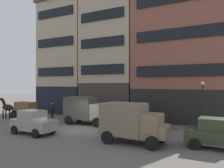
# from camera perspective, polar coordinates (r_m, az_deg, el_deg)

# --- Properties ---
(ground_plane) EXTENTS (120.00, 120.00, 0.00)m
(ground_plane) POSITION_cam_1_polar(r_m,az_deg,el_deg) (19.43, -8.65, -11.57)
(ground_plane) COLOR #605B56
(building_far_left) EXTENTS (7.44, 6.40, 15.38)m
(building_far_left) POSITION_cam_1_polar(r_m,az_deg,el_deg) (31.68, -10.74, 6.96)
(building_far_left) COLOR black
(building_far_left) RESTS_ON ground_plane
(building_center_left) EXTENTS (7.17, 6.40, 16.72)m
(building_center_left) POSITION_cam_1_polar(r_m,az_deg,el_deg) (27.94, 0.51, 9.30)
(building_center_left) COLOR #38332D
(building_center_left) RESTS_ON ground_plane
(building_center_right) EXTENTS (10.36, 6.40, 17.96)m
(building_center_right) POSITION_cam_1_polar(r_m,az_deg,el_deg) (25.28, 17.95, 11.69)
(building_center_right) COLOR black
(building_center_right) RESTS_ON ground_plane
(cargo_wagon) EXTENTS (2.92, 1.54, 1.98)m
(cargo_wagon) POSITION_cam_1_polar(r_m,az_deg,el_deg) (25.45, -21.44, -6.20)
(cargo_wagon) COLOR brown
(cargo_wagon) RESTS_ON ground_plane
(draft_horse) EXTENTS (2.34, 0.62, 2.30)m
(draft_horse) POSITION_cam_1_polar(r_m,az_deg,el_deg) (27.75, -25.37, -5.42)
(draft_horse) COLOR black
(draft_horse) RESTS_ON ground_plane
(delivery_truck_near) EXTENTS (4.35, 2.12, 2.62)m
(delivery_truck_near) POSITION_cam_1_polar(r_m,az_deg,el_deg) (14.84, 5.18, -9.59)
(delivery_truck_near) COLOR #7A6B4C
(delivery_truck_near) RESTS_ON ground_plane
(delivery_truck_far) EXTENTS (4.49, 2.47, 2.62)m
(delivery_truck_far) POSITION_cam_1_polar(r_m,az_deg,el_deg) (21.83, -6.76, -6.50)
(delivery_truck_far) COLOR gray
(delivery_truck_far) RESTS_ON ground_plane
(sedan_dark) EXTENTS (3.75, 1.97, 1.83)m
(sedan_dark) POSITION_cam_1_polar(r_m,az_deg,el_deg) (18.60, -19.59, -9.23)
(sedan_dark) COLOR gray
(sedan_dark) RESTS_ON ground_plane
(sedan_light) EXTENTS (3.79, 2.04, 1.83)m
(sedan_light) POSITION_cam_1_polar(r_m,az_deg,el_deg) (20.55, 8.55, -8.34)
(sedan_light) COLOR black
(sedan_light) RESTS_ON ground_plane
(sedan_parked_curb) EXTENTS (3.72, 1.89, 1.83)m
(sedan_parked_curb) POSITION_cam_1_polar(r_m,az_deg,el_deg) (15.04, 25.42, -11.45)
(sedan_parked_curb) COLOR #2D3823
(sedan_parked_curb) RESTS_ON ground_plane
(pedestrian_officer) EXTENTS (0.45, 0.45, 1.79)m
(pedestrian_officer) POSITION_cam_1_polar(r_m,az_deg,el_deg) (27.05, -15.09, -6.18)
(pedestrian_officer) COLOR black
(pedestrian_officer) RESTS_ON ground_plane
(streetlamp_curbside) EXTENTS (0.32, 0.32, 4.12)m
(streetlamp_curbside) POSITION_cam_1_polar(r_m,az_deg,el_deg) (20.19, 22.28, -3.48)
(streetlamp_curbside) COLOR black
(streetlamp_curbside) RESTS_ON ground_plane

